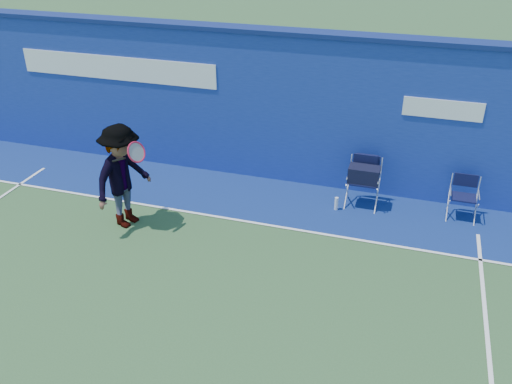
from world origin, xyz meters
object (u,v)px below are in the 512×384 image
(directors_chair_right, at_px, (462,206))
(water_bottle, at_px, (336,204))
(directors_chair_left, at_px, (363,186))
(tennis_player, at_px, (123,176))

(directors_chair_right, distance_m, water_bottle, 2.29)
(directors_chair_left, relative_size, tennis_player, 0.51)
(directors_chair_left, distance_m, directors_chair_right, 1.83)
(tennis_player, bearing_deg, water_bottle, 24.41)
(directors_chair_right, bearing_deg, tennis_player, -160.98)
(directors_chair_left, bearing_deg, tennis_player, -154.15)
(directors_chair_right, xyz_separation_m, water_bottle, (-2.25, -0.39, -0.12))
(directors_chair_right, height_order, tennis_player, tennis_player)
(directors_chair_left, xyz_separation_m, tennis_player, (-3.98, -1.93, 0.55))
(directors_chair_left, distance_m, tennis_player, 4.45)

